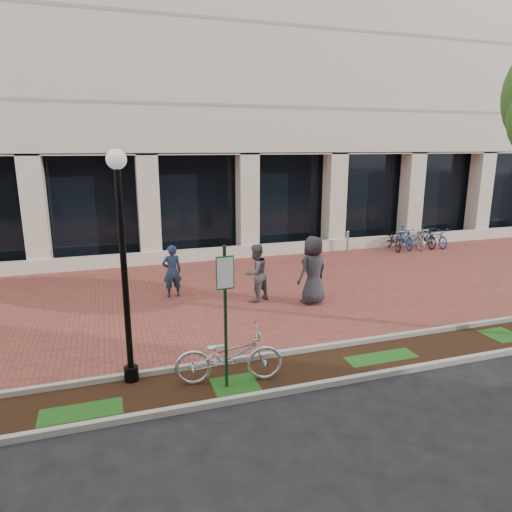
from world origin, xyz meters
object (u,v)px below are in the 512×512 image
object	(u,v)px
pedestrian_left	(172,271)
bollard	(347,241)
pedestrian_mid	(256,273)
pedestrian_right	(313,270)
parking_sign	(225,301)
locked_bicycle	(229,356)
bike_rack_cluster	(415,238)
lamppost	(123,257)

from	to	relation	value
pedestrian_left	bollard	world-z (taller)	pedestrian_left
pedestrian_left	bollard	xyz separation A→B (m)	(8.05, 3.67, -0.32)
bollard	pedestrian_left	bearing A→B (deg)	-155.46
pedestrian_mid	pedestrian_right	world-z (taller)	pedestrian_right
parking_sign	pedestrian_right	world-z (taller)	parking_sign
pedestrian_mid	bollard	world-z (taller)	pedestrian_mid
locked_bicycle	bollard	distance (m)	12.06
parking_sign	bollard	distance (m)	12.35
pedestrian_right	bollard	size ratio (longest dim) A/B	2.10
locked_bicycle	pedestrian_left	distance (m)	5.57
locked_bicycle	bollard	xyz separation A→B (m)	(7.75, 9.23, -0.07)
pedestrian_right	bike_rack_cluster	world-z (taller)	pedestrian_right
bollard	bike_rack_cluster	world-z (taller)	bike_rack_cluster
pedestrian_left	pedestrian_mid	xyz separation A→B (m)	(2.28, -1.17, 0.05)
lamppost	bike_rack_cluster	distance (m)	15.52
pedestrian_left	bollard	size ratio (longest dim) A/B	1.70
locked_bicycle	pedestrian_mid	size ratio (longest dim) A/B	1.22
pedestrian_right	pedestrian_mid	bearing A→B (deg)	-43.94
pedestrian_left	pedestrian_mid	distance (m)	2.56
pedestrian_left	pedestrian_right	size ratio (longest dim) A/B	0.81
pedestrian_left	pedestrian_mid	bearing A→B (deg)	146.84
lamppost	bollard	world-z (taller)	lamppost
lamppost	pedestrian_right	bearing A→B (deg)	30.01
pedestrian_left	pedestrian_right	xyz separation A→B (m)	(3.80, -1.85, 0.19)
bollard	locked_bicycle	bearing A→B (deg)	-130.01
bike_rack_cluster	pedestrian_right	bearing A→B (deg)	-136.06
pedestrian_right	locked_bicycle	bearing A→B (deg)	26.89
lamppost	pedestrian_right	size ratio (longest dim) A/B	2.22
pedestrian_right	parking_sign	bearing A→B (deg)	27.54
bike_rack_cluster	lamppost	bearing A→B (deg)	-138.10
parking_sign	lamppost	bearing A→B (deg)	150.32
parking_sign	bike_rack_cluster	distance (m)	14.56
lamppost	pedestrian_right	xyz separation A→B (m)	(5.32, 3.07, -1.50)
bollard	bike_rack_cluster	size ratio (longest dim) A/B	0.31
lamppost	bike_rack_cluster	world-z (taller)	lamppost
pedestrian_left	bollard	distance (m)	8.85
pedestrian_mid	bike_rack_cluster	world-z (taller)	pedestrian_mid
locked_bicycle	pedestrian_right	world-z (taller)	pedestrian_right
lamppost	pedestrian_left	world-z (taller)	lamppost
parking_sign	pedestrian_left	distance (m)	5.84
locked_bicycle	parking_sign	bearing A→B (deg)	161.53
locked_bicycle	lamppost	bearing A→B (deg)	80.49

